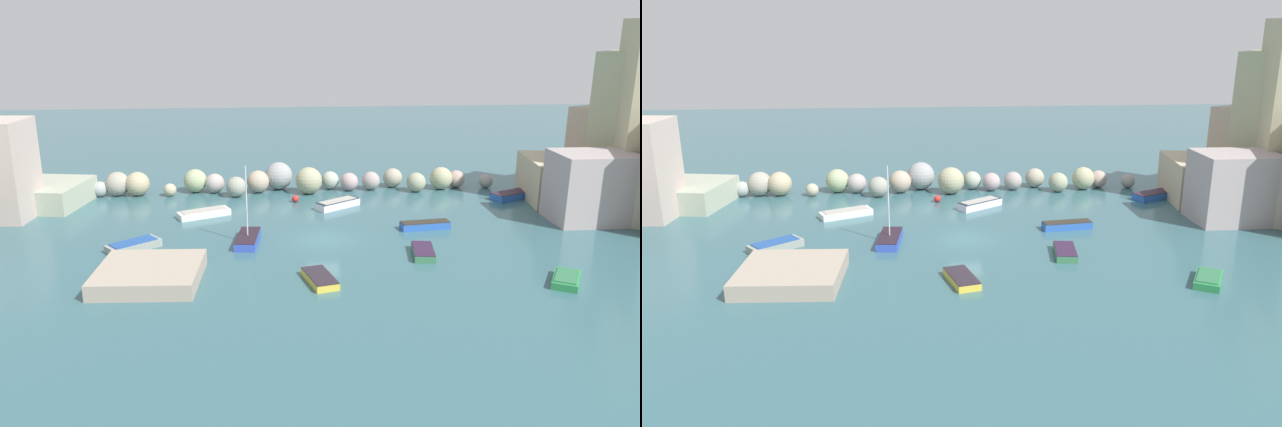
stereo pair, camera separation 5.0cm
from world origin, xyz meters
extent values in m
plane|color=#356068|center=(0.00, 0.00, 0.00)|extent=(160.00, 160.00, 0.00)
cube|color=#A7AF97|center=(-25.49, 11.78, 1.07)|extent=(9.76, 8.36, 2.13)
cube|color=#AEB38F|center=(29.53, 8.89, 6.82)|extent=(8.55, 8.61, 13.64)
cube|color=#B4A08C|center=(28.67, 11.70, 4.16)|extent=(7.45, 7.43, 8.33)
cube|color=#BFB090|center=(22.56, 9.63, 1.99)|extent=(5.97, 8.46, 3.98)
cube|color=#AA9B9B|center=(22.79, 3.02, 2.93)|extent=(6.56, 4.90, 5.86)
sphere|color=#9FA19E|center=(-20.42, 14.33, 0.74)|extent=(1.48, 1.48, 1.48)
sphere|color=#A1998B|center=(-18.78, 14.64, 1.16)|extent=(2.32, 2.32, 2.32)
sphere|color=tan|center=(-16.86, 14.46, 1.16)|extent=(2.32, 2.32, 2.32)
sphere|color=#B6AD8C|center=(-13.73, 13.97, 0.62)|extent=(1.24, 1.24, 1.24)
sphere|color=#A2B181|center=(-11.41, 15.30, 1.15)|extent=(2.29, 2.29, 2.29)
sphere|color=#B0A29E|center=(-9.49, 14.92, 0.95)|extent=(1.90, 1.90, 1.90)
sphere|color=#999A8B|center=(-7.32, 13.21, 0.98)|extent=(1.97, 1.97, 1.97)
sphere|color=tan|center=(-5.23, 14.68, 1.09)|extent=(2.19, 2.19, 2.19)
sphere|color=#9B9C9C|center=(-3.16, 15.83, 1.37)|extent=(2.74, 2.74, 2.74)
sphere|color=tan|center=(-0.28, 13.83, 1.31)|extent=(2.62, 2.62, 2.62)
sphere|color=#AAB09E|center=(1.98, 15.44, 0.90)|extent=(1.80, 1.80, 1.80)
sphere|color=#B6999C|center=(3.82, 14.68, 0.90)|extent=(1.80, 1.80, 1.80)
sphere|color=#A79995|center=(6.03, 14.85, 0.91)|extent=(1.83, 1.83, 1.83)
sphere|color=#ABA28A|center=(8.42, 15.69, 0.97)|extent=(1.94, 1.94, 1.94)
sphere|color=#A1A586|center=(10.38, 13.70, 0.96)|extent=(1.92, 1.92, 1.92)
sphere|color=#B1B187|center=(13.12, 14.49, 1.12)|extent=(2.24, 2.24, 2.24)
sphere|color=tan|center=(14.82, 15.04, 0.88)|extent=(1.76, 1.76, 1.76)
sphere|color=#9E9A95|center=(17.81, 14.65, 0.71)|extent=(1.42, 1.42, 1.42)
cube|color=tan|center=(-11.99, -7.33, 0.53)|extent=(6.83, 6.70, 1.07)
sphere|color=red|center=(-1.74, 10.83, 0.32)|extent=(0.65, 0.65, 0.65)
cube|color=blue|center=(-5.86, -0.29, 0.29)|extent=(1.96, 4.35, 0.57)
cube|color=black|center=(-5.86, -0.29, 0.60)|extent=(1.92, 4.27, 0.06)
cylinder|color=silver|center=(-5.86, -0.29, 3.29)|extent=(0.10, 0.10, 5.43)
cube|color=blue|center=(18.95, 10.37, 0.31)|extent=(4.54, 3.26, 0.62)
cube|color=#321E2D|center=(18.95, 10.37, 0.65)|extent=(4.45, 3.19, 0.06)
cube|color=#2E8E4C|center=(14.87, -9.75, 0.24)|extent=(2.94, 3.51, 0.48)
cube|color=#2D7047|center=(14.87, -9.75, 0.52)|extent=(2.50, 2.99, 0.08)
cube|color=gray|center=(-14.26, -1.07, 0.28)|extent=(4.03, 3.69, 0.56)
cube|color=#234C93|center=(-14.26, -1.07, 0.60)|extent=(3.43, 3.14, 0.08)
cube|color=gold|center=(-0.99, -8.33, 0.23)|extent=(2.33, 3.71, 0.45)
cube|color=#29212A|center=(-0.99, -8.33, 0.48)|extent=(2.28, 3.63, 0.06)
cube|color=white|center=(-9.83, 6.88, 0.27)|extent=(4.67, 3.22, 0.54)
cube|color=#ADA89E|center=(-9.83, 6.88, 0.58)|extent=(3.97, 2.74, 0.08)
cube|color=#3C7C52|center=(6.85, -4.04, 0.25)|extent=(1.89, 3.45, 0.49)
cube|color=#301C38|center=(6.85, -4.04, 0.52)|extent=(1.86, 3.38, 0.06)
cube|color=blue|center=(8.46, 2.00, 0.28)|extent=(4.13, 1.59, 0.57)
cube|color=#2E281F|center=(8.46, 2.00, 0.60)|extent=(4.05, 1.56, 0.06)
cube|color=white|center=(2.02, 8.68, 0.32)|extent=(4.30, 3.55, 0.63)
cube|color=#1D2C37|center=(2.02, 8.68, 0.66)|extent=(4.21, 3.48, 0.06)
cube|color=#ADA89E|center=(2.02, 8.68, 0.67)|extent=(3.65, 3.02, 0.08)
camera|label=1|loc=(-4.07, -45.99, 16.14)|focal=35.40mm
camera|label=2|loc=(-4.02, -46.00, 16.14)|focal=35.40mm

